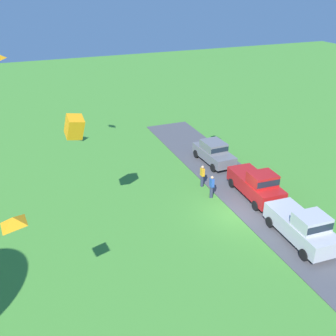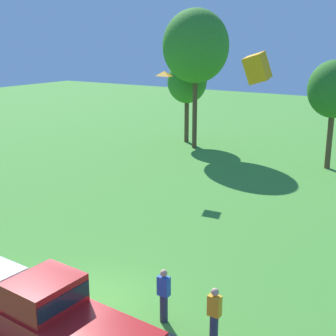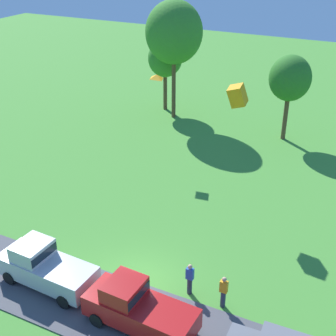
{
  "view_description": "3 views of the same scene",
  "coord_description": "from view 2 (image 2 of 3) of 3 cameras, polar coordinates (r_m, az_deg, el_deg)",
  "views": [
    {
      "loc": [
        -18.78,
        12.36,
        14.16
      ],
      "look_at": [
        2.53,
        3.8,
        2.96
      ],
      "focal_mm": 42.0,
      "sensor_mm": 36.0,
      "label": 1
    },
    {
      "loc": [
        9.35,
        -9.81,
        8.19
      ],
      "look_at": [
        -0.1,
        4.85,
        3.36
      ],
      "focal_mm": 50.0,
      "sensor_mm": 36.0,
      "label": 2
    },
    {
      "loc": [
        9.24,
        -15.42,
        15.73
      ],
      "look_at": [
        0.07,
        3.23,
        4.92
      ],
      "focal_mm": 50.0,
      "sensor_mm": 36.0,
      "label": 3
    }
  ],
  "objects": [
    {
      "name": "car_pickup_near_entrance",
      "position": [
        12.98,
        -12.79,
        -18.01
      ],
      "size": [
        5.08,
        2.22,
        2.14
      ],
      "color": "red",
      "rests_on": "ground"
    },
    {
      "name": "kite_diamond_over_trees",
      "position": [
        27.49,
        -0.46,
        11.44
      ],
      "size": [
        1.29,
        1.24,
        0.33
      ],
      "primitive_type": "pyramid",
      "rotation": [
        -0.04,
        0.0,
        5.69
      ],
      "color": "orange"
    },
    {
      "name": "person_beside_suv",
      "position": [
        13.48,
        5.66,
        -17.46
      ],
      "size": [
        0.36,
        0.24,
        1.71
      ],
      "color": "#2D334C",
      "rests_on": "ground"
    },
    {
      "name": "tree_center_back",
      "position": [
        37.88,
        2.34,
        10.45
      ],
      "size": [
        3.15,
        3.15,
        6.66
      ],
      "color": "brown",
      "rests_on": "ground"
    },
    {
      "name": "person_watching_sky",
      "position": [
        14.31,
        -0.52,
        -15.24
      ],
      "size": [
        0.36,
        0.24,
        1.71
      ],
      "color": "#2D334C",
      "rests_on": "ground"
    },
    {
      "name": "kite_box_topmost",
      "position": [
        21.04,
        10.81,
        11.88
      ],
      "size": [
        1.19,
        1.04,
        1.47
      ],
      "primitive_type": "cube",
      "rotation": [
        -0.16,
        0.3,
        3.17
      ],
      "color": "orange"
    },
    {
      "name": "tree_lone_near",
      "position": [
        31.49,
        19.59,
        8.99
      ],
      "size": [
        3.3,
        3.3,
        6.97
      ],
      "color": "brown",
      "rests_on": "ground"
    },
    {
      "name": "ground_plane",
      "position": [
        15.83,
        -9.62,
        -15.91
      ],
      "size": [
        120.0,
        120.0,
        0.0
      ],
      "primitive_type": "plane",
      "color": "#478E33"
    },
    {
      "name": "tree_far_left",
      "position": [
        35.58,
        3.4,
        14.58
      ],
      "size": [
        4.92,
        4.92,
        10.38
      ],
      "color": "brown",
      "rests_on": "ground"
    }
  ]
}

